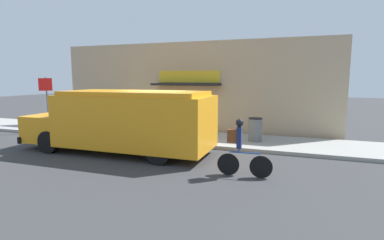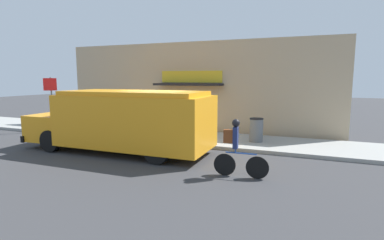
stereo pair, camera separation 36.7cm
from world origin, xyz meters
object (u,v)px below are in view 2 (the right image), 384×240
Objects in this scene: trash_bin at (256,130)px; cyclist at (237,148)px; stop_sign_post at (51,95)px; school_bus at (124,120)px.

cyclist is at bearing -87.29° from trash_bin.
stop_sign_post is at bearing 158.96° from cyclist.
trash_bin is (4.20, 2.91, -0.55)m from school_bus.
stop_sign_post is (-10.09, 3.32, 1.06)m from cyclist.
cyclist reaches higher than trash_bin.
school_bus is 5.14m from trash_bin.
cyclist is 1.68× the size of trash_bin.
cyclist is 0.62× the size of stop_sign_post.
cyclist is 4.11m from trash_bin.
cyclist is 10.67m from stop_sign_post.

